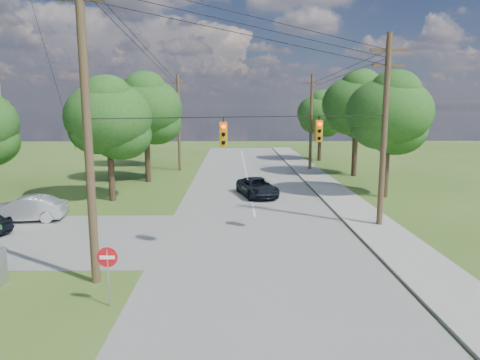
{
  "coord_description": "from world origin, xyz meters",
  "views": [
    {
      "loc": [
        0.66,
        -15.2,
        6.6
      ],
      "look_at": [
        0.99,
        5.0,
        3.17
      ],
      "focal_mm": 32.0,
      "sensor_mm": 36.0,
      "label": 1
    }
  ],
  "objects_px": {
    "pole_ne": "(384,129)",
    "pole_north_w": "(179,122)",
    "pole_north_e": "(311,122)",
    "do_not_enter_sign": "(108,263)",
    "car_main_north": "(257,187)",
    "pole_sw": "(87,118)",
    "car_cross_silver": "(25,209)"
  },
  "relations": [
    {
      "from": "pole_sw",
      "to": "car_main_north",
      "type": "height_order",
      "value": "pole_sw"
    },
    {
      "from": "pole_sw",
      "to": "do_not_enter_sign",
      "type": "bearing_deg",
      "value": -61.87
    },
    {
      "from": "car_cross_silver",
      "to": "do_not_enter_sign",
      "type": "bearing_deg",
      "value": 29.63
    },
    {
      "from": "pole_sw",
      "to": "pole_north_e",
      "type": "height_order",
      "value": "pole_sw"
    },
    {
      "from": "car_cross_silver",
      "to": "do_not_enter_sign",
      "type": "xyz_separation_m",
      "value": [
        7.97,
        -10.96,
        0.76
      ]
    },
    {
      "from": "pole_north_w",
      "to": "car_cross_silver",
      "type": "height_order",
      "value": "pole_north_w"
    },
    {
      "from": "car_cross_silver",
      "to": "car_main_north",
      "type": "distance_m",
      "value": 15.61
    },
    {
      "from": "pole_sw",
      "to": "pole_north_w",
      "type": "distance_m",
      "value": 29.62
    },
    {
      "from": "pole_north_e",
      "to": "pole_north_w",
      "type": "xyz_separation_m",
      "value": [
        -13.9,
        0.0,
        0.0
      ]
    },
    {
      "from": "car_main_north",
      "to": "do_not_enter_sign",
      "type": "distance_m",
      "value": 18.93
    },
    {
      "from": "pole_sw",
      "to": "pole_north_e",
      "type": "distance_m",
      "value": 32.55
    },
    {
      "from": "pole_sw",
      "to": "do_not_enter_sign",
      "type": "relative_size",
      "value": 5.8
    },
    {
      "from": "pole_sw",
      "to": "car_cross_silver",
      "type": "bearing_deg",
      "value": 127.68
    },
    {
      "from": "pole_north_w",
      "to": "car_main_north",
      "type": "distance_m",
      "value": 16.25
    },
    {
      "from": "pole_ne",
      "to": "pole_sw",
      "type": "bearing_deg",
      "value": -150.62
    },
    {
      "from": "pole_north_e",
      "to": "pole_north_w",
      "type": "height_order",
      "value": "same"
    },
    {
      "from": "pole_ne",
      "to": "do_not_enter_sign",
      "type": "relative_size",
      "value": 5.07
    },
    {
      "from": "pole_north_e",
      "to": "car_cross_silver",
      "type": "relative_size",
      "value": 2.24
    },
    {
      "from": "pole_ne",
      "to": "pole_north_e",
      "type": "bearing_deg",
      "value": 90.0
    },
    {
      "from": "pole_north_e",
      "to": "car_main_north",
      "type": "height_order",
      "value": "pole_north_e"
    },
    {
      "from": "pole_north_e",
      "to": "do_not_enter_sign",
      "type": "relative_size",
      "value": 4.83
    },
    {
      "from": "pole_sw",
      "to": "do_not_enter_sign",
      "type": "height_order",
      "value": "pole_sw"
    },
    {
      "from": "pole_north_e",
      "to": "car_cross_silver",
      "type": "height_order",
      "value": "pole_north_e"
    },
    {
      "from": "car_cross_silver",
      "to": "pole_north_w",
      "type": "bearing_deg",
      "value": 156.22
    },
    {
      "from": "do_not_enter_sign",
      "to": "pole_ne",
      "type": "bearing_deg",
      "value": 37.91
    },
    {
      "from": "do_not_enter_sign",
      "to": "car_main_north",
      "type": "bearing_deg",
      "value": 71.52
    },
    {
      "from": "pole_north_w",
      "to": "car_main_north",
      "type": "relative_size",
      "value": 2.04
    },
    {
      "from": "pole_north_e",
      "to": "do_not_enter_sign",
      "type": "distance_m",
      "value": 34.19
    },
    {
      "from": "pole_sw",
      "to": "do_not_enter_sign",
      "type": "xyz_separation_m",
      "value": [
        1.1,
        -2.06,
        -4.7
      ]
    },
    {
      "from": "pole_north_w",
      "to": "do_not_enter_sign",
      "type": "distance_m",
      "value": 31.9
    },
    {
      "from": "pole_ne",
      "to": "pole_north_w",
      "type": "distance_m",
      "value": 26.03
    },
    {
      "from": "pole_ne",
      "to": "pole_north_e",
      "type": "xyz_separation_m",
      "value": [
        -0.0,
        22.0,
        -0.34
      ]
    }
  ]
}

